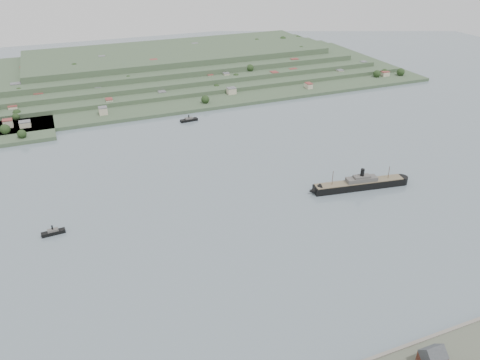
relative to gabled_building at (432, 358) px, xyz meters
name	(u,v)px	position (x,y,z in m)	size (l,w,h in m)	color
ground	(247,215)	(-27.50, 164.00, -8.19)	(1400.00, 1400.00, 0.00)	slate
gabled_building	(432,358)	(0.00, 0.00, 0.00)	(10.40, 10.18, 14.09)	#482919
far_peninsula	(159,70)	(0.41, 557.10, 3.69)	(760.00, 309.00, 30.00)	#364C33
steamship	(357,184)	(72.90, 167.34, -4.24)	(88.70, 22.83, 21.34)	black
tugboat	(53,232)	(-164.18, 192.34, -6.41)	(16.45, 5.40, 7.29)	black
ferry_east	(189,120)	(-11.13, 370.26, -6.39)	(20.21, 7.06, 7.44)	black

